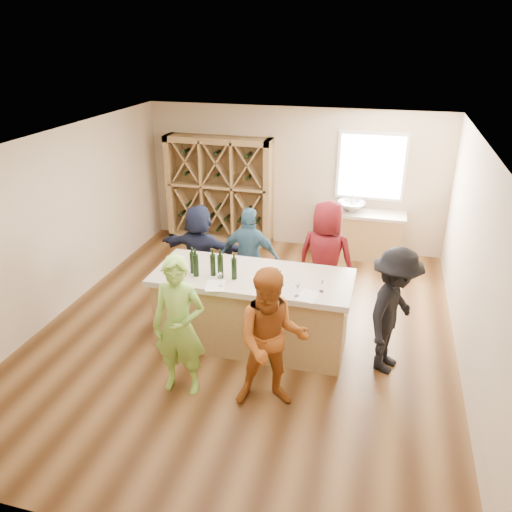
% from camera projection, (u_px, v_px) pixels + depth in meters
% --- Properties ---
extents(floor, '(6.00, 7.00, 0.10)m').
position_uv_depth(floor, '(246.00, 333.00, 7.52)').
color(floor, brown).
rests_on(floor, ground).
extents(ceiling, '(6.00, 7.00, 0.10)m').
position_uv_depth(ceiling, '(244.00, 140.00, 6.32)').
color(ceiling, white).
rests_on(ceiling, ground).
extents(wall_back, '(6.00, 0.10, 2.80)m').
position_uv_depth(wall_back, '(294.00, 178.00, 10.05)').
color(wall_back, '#C8B091').
rests_on(wall_back, ground).
extents(wall_front, '(6.00, 0.10, 2.80)m').
position_uv_depth(wall_front, '(117.00, 421.00, 3.80)').
color(wall_front, '#C8B091').
rests_on(wall_front, ground).
extents(wall_left, '(0.10, 7.00, 2.80)m').
position_uv_depth(wall_left, '(54.00, 225.00, 7.64)').
color(wall_left, '#C8B091').
rests_on(wall_left, ground).
extents(wall_right, '(0.10, 7.00, 2.80)m').
position_uv_depth(wall_right, '(480.00, 269.00, 6.21)').
color(wall_right, '#C8B091').
rests_on(wall_right, ground).
extents(window_frame, '(1.30, 0.06, 1.30)m').
position_uv_depth(window_frame, '(371.00, 167.00, 9.48)').
color(window_frame, white).
rests_on(window_frame, wall_back).
extents(window_pane, '(1.18, 0.01, 1.18)m').
position_uv_depth(window_pane, '(371.00, 167.00, 9.45)').
color(window_pane, white).
rests_on(window_pane, wall_back).
extents(wine_rack, '(2.20, 0.45, 2.20)m').
position_uv_depth(wine_rack, '(219.00, 191.00, 10.28)').
color(wine_rack, '#9D7C4B').
rests_on(wine_rack, floor).
extents(back_counter_base, '(1.60, 0.58, 0.86)m').
position_uv_depth(back_counter_base, '(359.00, 235.00, 9.81)').
color(back_counter_base, '#9D7C4B').
rests_on(back_counter_base, floor).
extents(back_counter_top, '(1.70, 0.62, 0.06)m').
position_uv_depth(back_counter_top, '(361.00, 213.00, 9.62)').
color(back_counter_top, '#C1B59E').
rests_on(back_counter_top, back_counter_base).
extents(sink, '(0.54, 0.54, 0.19)m').
position_uv_depth(sink, '(351.00, 206.00, 9.62)').
color(sink, silver).
rests_on(sink, back_counter_top).
extents(faucet, '(0.02, 0.02, 0.30)m').
position_uv_depth(faucet, '(352.00, 201.00, 9.75)').
color(faucet, silver).
rests_on(faucet, back_counter_top).
extents(tasting_counter_base, '(2.60, 1.00, 1.00)m').
position_uv_depth(tasting_counter_base, '(252.00, 312.00, 7.02)').
color(tasting_counter_base, '#9D7C4B').
rests_on(tasting_counter_base, floor).
extents(tasting_counter_top, '(2.72, 1.12, 0.08)m').
position_uv_depth(tasting_counter_top, '(252.00, 277.00, 6.80)').
color(tasting_counter_top, '#C1B59E').
rests_on(tasting_counter_top, tasting_counter_base).
extents(wine_bottle_a, '(0.09, 0.09, 0.30)m').
position_uv_depth(wine_bottle_a, '(193.00, 263.00, 6.78)').
color(wine_bottle_a, black).
rests_on(wine_bottle_a, tasting_counter_top).
extents(wine_bottle_b, '(0.09, 0.09, 0.31)m').
position_uv_depth(wine_bottle_b, '(196.00, 265.00, 6.69)').
color(wine_bottle_b, black).
rests_on(wine_bottle_b, tasting_counter_top).
extents(wine_bottle_c, '(0.08, 0.08, 0.30)m').
position_uv_depth(wine_bottle_c, '(213.00, 265.00, 6.71)').
color(wine_bottle_c, black).
rests_on(wine_bottle_c, tasting_counter_top).
extents(wine_bottle_d, '(0.09, 0.09, 0.33)m').
position_uv_depth(wine_bottle_d, '(220.00, 267.00, 6.64)').
color(wine_bottle_d, black).
rests_on(wine_bottle_d, tasting_counter_top).
extents(wine_bottle_e, '(0.08, 0.08, 0.30)m').
position_uv_depth(wine_bottle_e, '(234.00, 269.00, 6.62)').
color(wine_bottle_e, black).
rests_on(wine_bottle_e, tasting_counter_top).
extents(wine_glass_a, '(0.09, 0.09, 0.19)m').
position_uv_depth(wine_glass_a, '(220.00, 280.00, 6.44)').
color(wine_glass_a, white).
rests_on(wine_glass_a, tasting_counter_top).
extents(wine_glass_c, '(0.07, 0.07, 0.16)m').
position_uv_depth(wine_glass_c, '(297.00, 291.00, 6.20)').
color(wine_glass_c, white).
rests_on(wine_glass_c, tasting_counter_top).
extents(wine_glass_d, '(0.08, 0.08, 0.17)m').
position_uv_depth(wine_glass_d, '(279.00, 278.00, 6.52)').
color(wine_glass_d, white).
rests_on(wine_glass_d, tasting_counter_top).
extents(wine_glass_e, '(0.08, 0.08, 0.16)m').
position_uv_depth(wine_glass_e, '(322.00, 286.00, 6.31)').
color(wine_glass_e, white).
rests_on(wine_glass_e, tasting_counter_top).
extents(tasting_menu_a, '(0.31, 0.37, 0.00)m').
position_uv_depth(tasting_menu_a, '(215.00, 285.00, 6.50)').
color(tasting_menu_a, white).
rests_on(tasting_menu_a, tasting_counter_top).
extents(tasting_menu_b, '(0.24, 0.32, 0.00)m').
position_uv_depth(tasting_menu_b, '(267.00, 292.00, 6.32)').
color(tasting_menu_b, white).
rests_on(tasting_menu_b, tasting_counter_top).
extents(tasting_menu_c, '(0.29, 0.36, 0.00)m').
position_uv_depth(tasting_menu_c, '(308.00, 296.00, 6.24)').
color(tasting_menu_c, white).
rests_on(tasting_menu_c, tasting_counter_top).
extents(person_near_left, '(0.68, 0.51, 1.80)m').
position_uv_depth(person_near_left, '(179.00, 327.00, 5.93)').
color(person_near_left, '#8CC64C').
rests_on(person_near_left, floor).
extents(person_near_right, '(0.95, 0.68, 1.77)m').
position_uv_depth(person_near_right, '(272.00, 340.00, 5.70)').
color(person_near_right, '#994C19').
rests_on(person_near_right, floor).
extents(person_server, '(0.84, 1.22, 1.72)m').
position_uv_depth(person_server, '(393.00, 311.00, 6.33)').
color(person_server, black).
rests_on(person_server, floor).
extents(person_far_mid, '(0.99, 0.54, 1.66)m').
position_uv_depth(person_far_mid, '(250.00, 258.00, 7.87)').
color(person_far_mid, '#335972').
rests_on(person_far_mid, floor).
extents(person_far_right, '(1.00, 0.76, 1.85)m').
position_uv_depth(person_far_right, '(326.00, 259.00, 7.63)').
color(person_far_right, '#590F14').
rests_on(person_far_right, floor).
extents(person_far_left, '(1.51, 0.61, 1.60)m').
position_uv_depth(person_far_left, '(200.00, 251.00, 8.20)').
color(person_far_left, '#191E38').
rests_on(person_far_left, floor).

